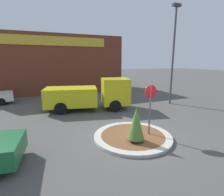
{
  "coord_description": "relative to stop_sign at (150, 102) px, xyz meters",
  "views": [
    {
      "loc": [
        -3.83,
        -6.66,
        3.53
      ],
      "look_at": [
        0.07,
        2.67,
        1.37
      ],
      "focal_mm": 28.0,
      "sensor_mm": 36.0,
      "label": 1
    }
  ],
  "objects": [
    {
      "name": "traffic_island",
      "position": [
        -0.78,
        0.16,
        -1.62
      ],
      "size": [
        3.62,
        3.62,
        0.13
      ],
      "color": "#BCB7AD",
      "rests_on": "ground_plane"
    },
    {
      "name": "ground_plane",
      "position": [
        -0.78,
        0.16,
        -1.69
      ],
      "size": [
        120.0,
        120.0,
        0.0
      ],
      "primitive_type": "plane",
      "color": "#514F4C"
    },
    {
      "name": "utility_truck",
      "position": [
        -1.25,
        5.61,
        -0.57
      ],
      "size": [
        6.25,
        3.25,
        2.26
      ],
      "rotation": [
        0.0,
        0.0,
        -0.23
      ],
      "color": "gold",
      "rests_on": "ground_plane"
    },
    {
      "name": "light_pole",
      "position": [
        5.41,
        4.83,
        2.76
      ],
      "size": [
        0.7,
        0.3,
        7.74
      ],
      "color": "#4C4C51",
      "rests_on": "ground_plane"
    },
    {
      "name": "storefront_building",
      "position": [
        -2.77,
        15.54,
        1.45
      ],
      "size": [
        14.7,
        6.07,
        6.28
      ],
      "color": "brown",
      "rests_on": "ground_plane"
    },
    {
      "name": "island_shrub",
      "position": [
        -0.97,
        -0.43,
        -0.74
      ],
      "size": [
        0.73,
        0.73,
        1.51
      ],
      "color": "brown",
      "rests_on": "traffic_island"
    },
    {
      "name": "stop_sign",
      "position": [
        0.0,
        0.0,
        0.0
      ],
      "size": [
        0.61,
        0.07,
        2.49
      ],
      "color": "#4C4C51",
      "rests_on": "ground_plane"
    }
  ]
}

